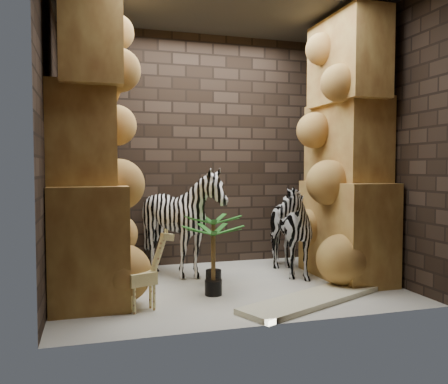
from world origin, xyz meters
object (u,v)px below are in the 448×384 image
object	(u,v)px
palm_front	(213,249)
zebra_left	(182,228)
palm_back	(213,260)
zebra_right	(282,221)
giraffe_toy	(142,270)
surfboard	(315,298)

from	to	relation	value
palm_front	zebra_left	bearing A→B (deg)	123.31
palm_back	palm_front	bearing A→B (deg)	74.77
zebra_right	palm_front	distance (m)	0.96
giraffe_toy	palm_back	bearing A→B (deg)	5.14
zebra_right	palm_back	xyz separation A→B (m)	(-1.02, -0.64, -0.28)
giraffe_toy	palm_back	size ratio (longest dim) A/B	1.03
zebra_left	surfboard	xyz separation A→B (m)	(1.02, -1.31, -0.55)
zebra_right	palm_back	world-z (taller)	zebra_right
zebra_left	palm_back	world-z (taller)	zebra_left
palm_front	palm_back	world-z (taller)	palm_front
giraffe_toy	surfboard	xyz separation A→B (m)	(1.60, -0.15, -0.34)
zebra_right	giraffe_toy	size ratio (longest dim) A/B	1.73
giraffe_toy	zebra_right	bearing A→B (deg)	10.20
zebra_right	surfboard	bearing A→B (deg)	-96.10
surfboard	giraffe_toy	bearing A→B (deg)	150.30
zebra_left	palm_back	xyz separation A→B (m)	(0.15, -0.84, -0.22)
palm_back	surfboard	world-z (taller)	palm_back
palm_front	zebra_right	bearing A→B (deg)	13.06
giraffe_toy	palm_front	bearing A→B (deg)	22.98
zebra_right	giraffe_toy	bearing A→B (deg)	-149.62
zebra_right	palm_back	bearing A→B (deg)	-146.26
giraffe_toy	surfboard	distance (m)	1.64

